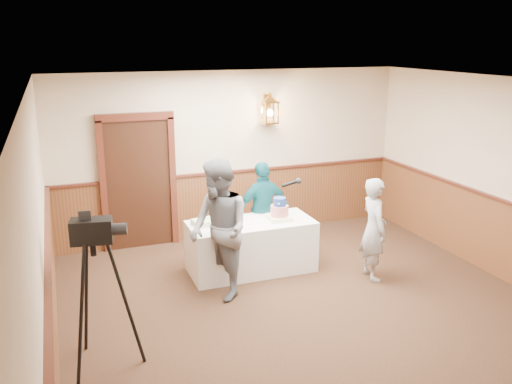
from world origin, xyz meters
TOP-DOWN VIEW (x-y plane):
  - ground at (0.00, 0.00)m, footprint 7.00×7.00m
  - room_shell at (-0.05, 0.45)m, footprint 6.02×7.02m
  - display_table at (-0.25, 1.90)m, footprint 1.80×0.80m
  - tiered_cake at (0.17, 1.84)m, footprint 0.35×0.35m
  - sheet_cake_yellow at (-0.67, 1.84)m, footprint 0.40×0.33m
  - sheet_cake_green at (-0.91, 2.01)m, footprint 0.36×0.31m
  - interviewer at (-0.91, 1.28)m, footprint 1.59×1.00m
  - baker at (1.26, 1.06)m, footprint 0.42×0.58m
  - assistant_p at (0.11, 2.34)m, footprint 0.92×0.45m
  - tv_camera_rig at (-2.53, 0.16)m, footprint 0.64×0.59m

SIDE VIEW (x-z plane):
  - ground at x=0.00m, z-range 0.00..0.00m
  - display_table at x=-0.25m, z-range 0.00..0.75m
  - tv_camera_rig at x=-2.53m, z-range -0.08..1.53m
  - baker at x=1.26m, z-range 0.00..1.47m
  - assistant_p at x=0.11m, z-range 0.00..1.51m
  - sheet_cake_yellow at x=-0.67m, z-range 0.75..0.82m
  - sheet_cake_green at x=-0.91m, z-range 0.75..0.83m
  - tiered_cake at x=0.17m, z-range 0.71..1.05m
  - interviewer at x=-0.91m, z-range 0.00..1.84m
  - room_shell at x=-0.05m, z-range 0.12..2.93m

